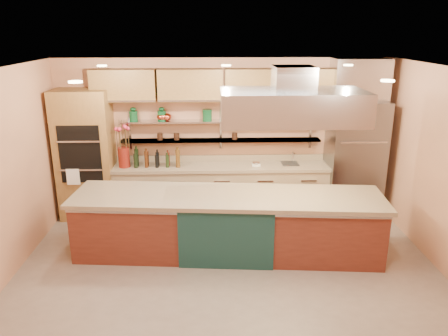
{
  "coord_description": "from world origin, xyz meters",
  "views": [
    {
      "loc": [
        -0.24,
        -5.31,
        3.29
      ],
      "look_at": [
        -0.04,
        1.0,
        1.26
      ],
      "focal_mm": 35.0,
      "sensor_mm": 36.0,
      "label": 1
    }
  ],
  "objects_px": {
    "refrigerator": "(354,159)",
    "kitchen_scale": "(256,163)",
    "island": "(227,224)",
    "green_canister": "(207,115)",
    "copper_kettle": "(167,117)",
    "flower_vase": "(124,157)"
  },
  "relations": [
    {
      "from": "refrigerator",
      "to": "kitchen_scale",
      "type": "relative_size",
      "value": 14.71
    },
    {
      "from": "island",
      "to": "refrigerator",
      "type": "bearing_deg",
      "value": 36.5
    },
    {
      "from": "refrigerator",
      "to": "green_canister",
      "type": "xyz_separation_m",
      "value": [
        -2.64,
        0.23,
        0.76
      ]
    },
    {
      "from": "copper_kettle",
      "to": "green_canister",
      "type": "distance_m",
      "value": 0.72
    },
    {
      "from": "kitchen_scale",
      "to": "island",
      "type": "bearing_deg",
      "value": -116.42
    },
    {
      "from": "island",
      "to": "kitchen_scale",
      "type": "distance_m",
      "value": 1.65
    },
    {
      "from": "refrigerator",
      "to": "kitchen_scale",
      "type": "height_order",
      "value": "refrigerator"
    },
    {
      "from": "flower_vase",
      "to": "green_canister",
      "type": "bearing_deg",
      "value": 8.45
    },
    {
      "from": "island",
      "to": "green_canister",
      "type": "xyz_separation_m",
      "value": [
        -0.3,
        1.68,
        1.35
      ]
    },
    {
      "from": "green_canister",
      "to": "kitchen_scale",
      "type": "bearing_deg",
      "value": -14.21
    },
    {
      "from": "kitchen_scale",
      "to": "copper_kettle",
      "type": "bearing_deg",
      "value": 167.07
    },
    {
      "from": "copper_kettle",
      "to": "green_canister",
      "type": "relative_size",
      "value": 0.86
    },
    {
      "from": "kitchen_scale",
      "to": "copper_kettle",
      "type": "height_order",
      "value": "copper_kettle"
    },
    {
      "from": "kitchen_scale",
      "to": "copper_kettle",
      "type": "relative_size",
      "value": 0.83
    },
    {
      "from": "island",
      "to": "kitchen_scale",
      "type": "xyz_separation_m",
      "value": [
        0.57,
        1.46,
        0.5
      ]
    },
    {
      "from": "refrigerator",
      "to": "green_canister",
      "type": "distance_m",
      "value": 2.76
    },
    {
      "from": "green_canister",
      "to": "flower_vase",
      "type": "bearing_deg",
      "value": -171.55
    },
    {
      "from": "island",
      "to": "copper_kettle",
      "type": "bearing_deg",
      "value": 126.0
    },
    {
      "from": "flower_vase",
      "to": "green_canister",
      "type": "distance_m",
      "value": 1.66
    },
    {
      "from": "copper_kettle",
      "to": "flower_vase",
      "type": "bearing_deg",
      "value": -163.84
    },
    {
      "from": "flower_vase",
      "to": "green_canister",
      "type": "relative_size",
      "value": 1.79
    },
    {
      "from": "kitchen_scale",
      "to": "refrigerator",
      "type": "bearing_deg",
      "value": -5.38
    }
  ]
}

